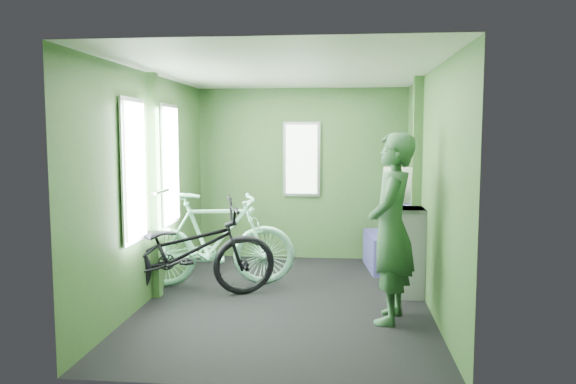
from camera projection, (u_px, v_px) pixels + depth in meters
The scene contains 6 objects.
room at pixel (284, 159), 5.62m from camera, with size 4.00×4.02×2.31m.
bicycle_black at pixel (183, 300), 5.74m from camera, with size 0.67×1.92×1.01m, color black.
bicycle_mint at pixel (215, 287), 6.21m from camera, with size 0.50×1.77×1.07m, color #8FE6BC.
passenger at pixel (391, 228), 5.01m from camera, with size 0.53×0.76×1.70m.
waste_box at pixel (410, 252), 5.85m from camera, with size 0.27×0.38×0.93m, color slate.
bench_seat at pixel (389, 247), 7.02m from camera, with size 0.58×0.93×0.93m.
Camera 1 is at (0.56, -5.55, 1.69)m, focal length 35.00 mm.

